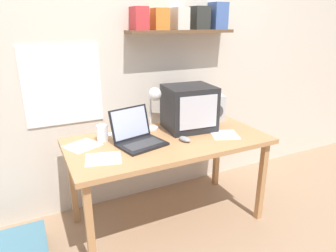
# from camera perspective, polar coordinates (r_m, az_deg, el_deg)

# --- Properties ---
(ground_plane) EXTENTS (12.00, 12.00, 0.00)m
(ground_plane) POSITION_cam_1_polar(r_m,az_deg,el_deg) (2.55, 0.00, -17.28)
(ground_plane) COLOR #9F7E60
(back_wall) EXTENTS (5.60, 0.24, 2.60)m
(back_wall) POSITION_cam_1_polar(r_m,az_deg,el_deg) (2.52, -5.15, 14.35)
(back_wall) COLOR beige
(back_wall) RESTS_ON ground_plane
(corner_desk) EXTENTS (1.46, 0.73, 0.70)m
(corner_desk) POSITION_cam_1_polar(r_m,az_deg,el_deg) (2.23, 0.00, -3.93)
(corner_desk) COLOR tan
(corner_desk) RESTS_ON ground_plane
(crt_monitor) EXTENTS (0.40, 0.37, 0.35)m
(crt_monitor) POSITION_cam_1_polar(r_m,az_deg,el_deg) (2.37, 4.02, 3.49)
(crt_monitor) COLOR #232326
(crt_monitor) RESTS_ON corner_desk
(laptop) EXTENTS (0.37, 0.35, 0.24)m
(laptop) POSITION_cam_1_polar(r_m,az_deg,el_deg) (2.12, -5.97, -1.70)
(laptop) COLOR black
(laptop) RESTS_ON corner_desk
(desk_lamp) EXTENTS (0.12, 0.17, 0.35)m
(desk_lamp) POSITION_cam_1_polar(r_m,az_deg,el_deg) (2.30, -2.70, 4.91)
(desk_lamp) COLOR white
(desk_lamp) RESTS_ON corner_desk
(juice_glass) EXTENTS (0.08, 0.08, 0.12)m
(juice_glass) POSITION_cam_1_polar(r_m,az_deg,el_deg) (2.20, -12.41, -1.48)
(juice_glass) COLOR white
(juice_glass) RESTS_ON corner_desk
(space_heater) EXTENTS (0.19, 0.17, 0.22)m
(space_heater) POSITION_cam_1_polar(r_m,az_deg,el_deg) (2.62, 8.85, 3.40)
(space_heater) COLOR silver
(space_heater) RESTS_ON corner_desk
(computer_mouse) EXTENTS (0.08, 0.11, 0.03)m
(computer_mouse) POSITION_cam_1_polar(r_m,az_deg,el_deg) (2.16, 3.23, -2.51)
(computer_mouse) COLOR gray
(computer_mouse) RESTS_ON corner_desk
(open_notebook) EXTENTS (0.28, 0.27, 0.00)m
(open_notebook) POSITION_cam_1_polar(r_m,az_deg,el_deg) (2.16, -15.97, -3.64)
(open_notebook) COLOR silver
(open_notebook) RESTS_ON corner_desk
(loose_paper_near_monitor) EXTENTS (0.26, 0.24, 0.00)m
(loose_paper_near_monitor) POSITION_cam_1_polar(r_m,az_deg,el_deg) (1.93, -12.21, -6.11)
(loose_paper_near_monitor) COLOR white
(loose_paper_near_monitor) RESTS_ON corner_desk
(printed_handout) EXTENTS (0.29, 0.26, 0.00)m
(printed_handout) POSITION_cam_1_polar(r_m,az_deg,el_deg) (2.33, -7.91, -1.40)
(printed_handout) COLOR white
(printed_handout) RESTS_ON corner_desk
(loose_paper_near_laptop) EXTENTS (0.26, 0.26, 0.00)m
(loose_paper_near_laptop) POSITION_cam_1_polar(r_m,az_deg,el_deg) (2.32, 10.72, -1.65)
(loose_paper_near_laptop) COLOR silver
(loose_paper_near_laptop) RESTS_ON corner_desk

